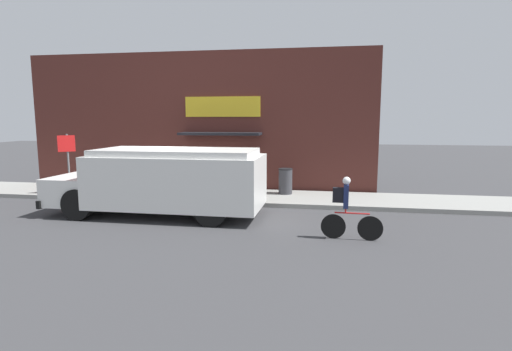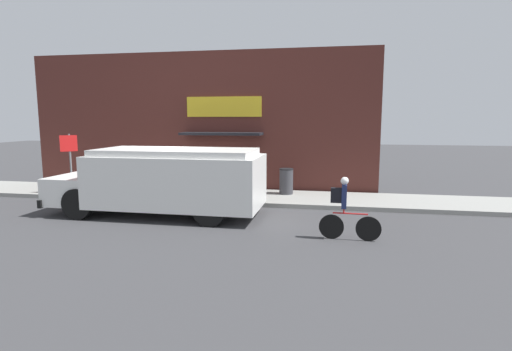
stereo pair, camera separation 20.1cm
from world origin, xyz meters
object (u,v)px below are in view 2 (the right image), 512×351
(school_bus, at_px, (165,180))
(cyclist, at_px, (345,209))
(stop_sign_post, at_px, (70,154))
(trash_bin, at_px, (286,181))

(school_bus, bearing_deg, cyclist, -16.09)
(cyclist, height_order, stop_sign_post, stop_sign_post)
(trash_bin, bearing_deg, stop_sign_post, -170.99)
(cyclist, distance_m, trash_bin, 5.32)
(school_bus, bearing_deg, trash_bin, 45.80)
(stop_sign_post, xyz_separation_m, trash_bin, (7.99, 1.27, -1.01))
(stop_sign_post, relative_size, trash_bin, 2.34)
(trash_bin, bearing_deg, cyclist, -68.31)
(school_bus, distance_m, stop_sign_post, 5.15)
(cyclist, relative_size, trash_bin, 1.63)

